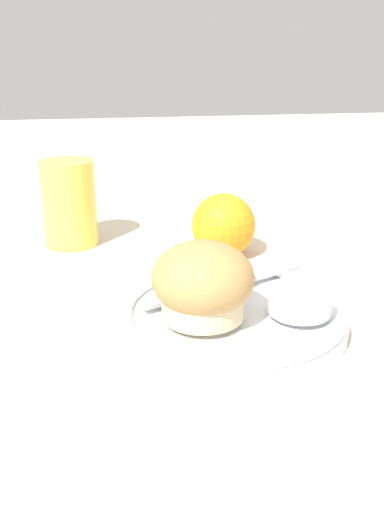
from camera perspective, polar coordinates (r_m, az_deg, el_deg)
The scene contains 8 objects.
ground_plane at distance 0.55m, azimuth 5.03°, elevation -6.91°, with size 3.00×3.00×0.00m, color beige.
plate at distance 0.54m, azimuth 4.33°, elevation -6.05°, with size 0.21×0.21×0.02m.
muffin at distance 0.50m, azimuth 1.09°, elevation -2.73°, with size 0.09×0.09×0.07m.
cream_ramekin at distance 0.53m, azimuth 10.73°, elevation -4.58°, with size 0.06×0.06×0.02m.
berry_pair at distance 0.58m, azimuth 4.96°, elevation -2.06°, with size 0.03×0.01×0.01m.
butter_knife at distance 0.58m, azimuth 3.31°, elevation -2.82°, with size 0.18×0.09×0.00m.
orange_fruit at distance 0.70m, azimuth 3.16°, elevation 3.07°, with size 0.08×0.08×0.08m.
juice_glass at distance 0.75m, azimuth -12.16°, elevation 5.18°, with size 0.07×0.07×0.11m.
Camera 1 is at (-0.12, -0.47, 0.26)m, focal length 40.00 mm.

